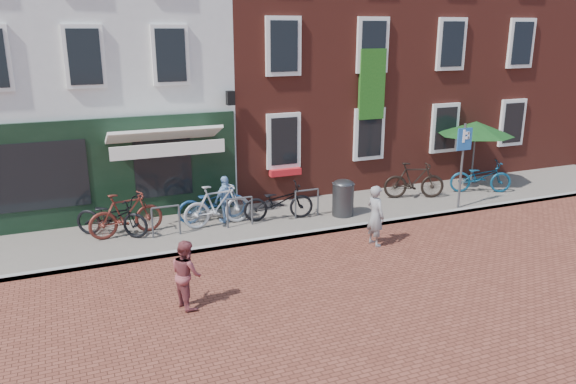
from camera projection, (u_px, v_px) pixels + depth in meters
name	position (u px, v px, depth m)	size (l,w,h in m)	color
ground	(308.00, 236.00, 14.80)	(80.00, 80.00, 0.00)	brown
sidewalk	(318.00, 213.00, 16.48)	(24.00, 3.00, 0.10)	slate
building_stucco	(77.00, 54.00, 17.90)	(8.00, 8.00, 9.00)	silver
building_brick_mid	(280.00, 37.00, 20.33)	(6.00, 8.00, 10.00)	maroon
building_brick_right	(418.00, 36.00, 22.54)	(6.00, 8.00, 10.00)	maroon
filler_right	(538.00, 47.00, 25.07)	(7.00, 8.00, 9.00)	maroon
litter_bin	(343.00, 196.00, 16.02)	(0.62, 0.62, 1.14)	#343537
parking_sign	(463.00, 153.00, 16.37)	(0.50, 0.08, 2.56)	#4C4C4F
parasol	(476.00, 126.00, 18.66)	(2.50, 2.50, 2.32)	#4C4C4F
woman	(375.00, 216.00, 14.02)	(0.57, 0.37, 1.56)	gray
boy	(186.00, 274.00, 10.91)	(0.67, 0.52, 1.38)	brown
cafe_person	(226.00, 199.00, 15.47)	(0.77, 0.32, 1.32)	#82ABD8
bicycle_0	(112.00, 217.00, 14.41)	(0.69, 1.99, 1.05)	black
bicycle_1	(126.00, 214.00, 14.43)	(0.55, 1.93, 1.16)	#5B2119
bicycle_2	(212.00, 202.00, 15.61)	(0.69, 1.99, 1.05)	navy
bicycle_3	(217.00, 205.00, 15.17)	(0.55, 1.93, 1.16)	#ADADB0
bicycle_4	(278.00, 202.00, 15.67)	(0.69, 1.99, 1.05)	black
bicycle_5	(414.00, 180.00, 17.66)	(0.55, 1.93, 1.16)	black
bicycle_6	(481.00, 177.00, 18.32)	(0.69, 1.99, 1.05)	navy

